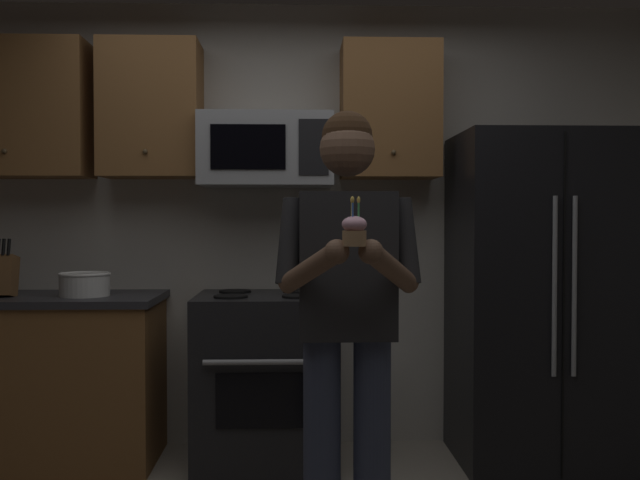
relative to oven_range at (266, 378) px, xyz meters
The scene contains 10 objects.
wall_back 0.94m from the oven_range, 69.02° to the left, with size 4.40×0.10×2.60m, color beige.
oven_range is the anchor object (origin of this frame).
microwave 1.26m from the oven_range, 89.98° to the left, with size 0.74×0.41×0.40m.
refrigerator 1.56m from the oven_range, ahead, with size 0.90×0.75×1.80m.
cabinet_row_upper 1.60m from the oven_range, 163.43° to the left, with size 2.78×0.36×0.76m.
counter_left 1.30m from the oven_range, behind, with size 1.44×0.66×0.92m.
knife_block 1.53m from the oven_range, behind, with size 0.16×0.15×0.32m.
bowl_large_white 1.11m from the oven_range, behind, with size 0.27×0.27×0.13m.
person 1.28m from the oven_range, 71.73° to the right, with size 0.60×0.48×1.76m.
cupcake 1.70m from the oven_range, 75.71° to the right, with size 0.09×0.09×0.17m.
Camera 1 is at (0.01, -2.59, 1.33)m, focal length 40.60 mm.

